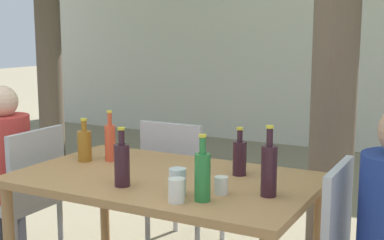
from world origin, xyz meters
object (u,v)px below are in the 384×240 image
Objects in this scene: wine_bottle_1 at (122,163)px; wine_bottle_3 at (269,169)px; dining_table_front at (165,190)px; patio_chair_0 at (25,191)px; patio_chair_2 at (179,178)px; amber_bottle_2 at (85,145)px; wine_bottle_4 at (240,157)px; drinking_glass_2 at (178,182)px; soda_bottle_0 at (110,142)px; drinking_glass_1 at (176,190)px; green_bottle_5 at (203,175)px; drinking_glass_0 at (221,185)px.

wine_bottle_3 is (0.68, 0.18, 0.01)m from wine_bottle_1.
patio_chair_0 reaches higher than dining_table_front.
patio_chair_2 is at bearing 135.24° from patio_chair_0.
amber_bottle_2 is 0.98× the size of wine_bottle_4.
patio_chair_0 is at bearing -171.49° from wine_bottle_4.
drinking_glass_2 is (0.21, -0.24, 0.13)m from dining_table_front.
wine_bottle_1 is at bearing 74.70° from patio_chair_0.
wine_bottle_4 is (0.78, 0.06, -0.02)m from soda_bottle_0.
amber_bottle_2 is at bearing 173.40° from wine_bottle_3.
wine_bottle_3 is (0.90, -0.77, 0.35)m from patio_chair_2.
drinking_glass_1 is (0.35, -0.09, -0.06)m from wine_bottle_1.
wine_bottle_4 is at bearing 142.05° from patio_chair_2.
dining_table_front is 0.42m from wine_bottle_4.
amber_bottle_2 is 0.94m from drinking_glass_1.
dining_table_front is 5.23× the size of soda_bottle_0.
drinking_glass_0 is at bearing 76.36° from green_bottle_5.
wine_bottle_1 is at bearing -133.32° from wine_bottle_4.
wine_bottle_4 is at bearing 46.68° from wine_bottle_1.
patio_chair_0 is 3.57× the size of amber_bottle_2.
wine_bottle_3 reaches higher than patio_chair_0.
amber_bottle_2 is 0.85m from drinking_glass_2.
wine_bottle_3 reaches higher than drinking_glass_1.
wine_bottle_3 is 0.43m from drinking_glass_1.
green_bottle_5 is at bearing -19.86° from amber_bottle_2.
patio_chair_2 is 1.12m from drinking_glass_0.
amber_bottle_2 reaches higher than patio_chair_2.
wine_bottle_3 is 0.23m from drinking_glass_0.
patio_chair_2 is 3.57× the size of amber_bottle_2.
green_bottle_5 is at bearing 39.03° from drinking_glass_1.
wine_bottle_4 reaches higher than drinking_glass_2.
dining_table_front is 0.45m from drinking_glass_1.
wine_bottle_3 is 3.02× the size of drinking_glass_1.
dining_table_front is 5.13× the size of green_bottle_5.
green_bottle_5 is 3.65× the size of drinking_glass_0.
drinking_glass_0 is (0.96, -0.21, -0.05)m from amber_bottle_2.
soda_bottle_0 is 1.16× the size of wine_bottle_4.
drinking_glass_2 is at bearing -48.73° from dining_table_front.
wine_bottle_1 is at bearing 177.23° from green_bottle_5.
wine_bottle_4 is at bearing 4.66° from soda_bottle_0.
drinking_glass_1 is 0.88× the size of drinking_glass_2.
soda_bottle_0 is at bearing 150.02° from drinking_glass_2.
patio_chair_2 is 2.71× the size of wine_bottle_3.
wine_bottle_3 is at bearing -11.20° from soda_bottle_0.
soda_bottle_0 is at bearing 161.53° from drinking_glass_0.
wine_bottle_1 is 0.97× the size of green_bottle_5.
drinking_glass_0 is 0.24m from drinking_glass_1.
wine_bottle_3 is at bearing 14.84° from wine_bottle_1.
patio_chair_0 is 1.27m from drinking_glass_2.
wine_bottle_1 reaches higher than amber_bottle_2.
patio_chair_0 is 1.00m from wine_bottle_1.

